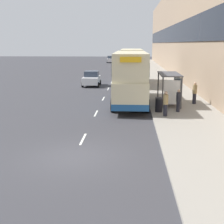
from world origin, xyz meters
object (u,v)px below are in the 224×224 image
(car_0, at_px, (128,64))
(double_decker_bus_near, at_px, (130,77))
(litter_bin, at_px, (159,105))
(car_2, at_px, (111,59))
(pedestrian_2, at_px, (166,103))
(pedestrian_at_shelter, at_px, (178,100))
(car_3, at_px, (130,62))
(double_decker_bus_ahead, at_px, (131,66))
(bus_shelter, at_px, (172,83))
(pedestrian_1, at_px, (195,93))
(car_1, at_px, (92,79))

(car_0, bearing_deg, double_decker_bus_near, -89.18)
(double_decker_bus_near, distance_m, litter_bin, 4.41)
(car_0, distance_m, car_2, 18.35)
(pedestrian_2, relative_size, litter_bin, 1.62)
(pedestrian_at_shelter, bearing_deg, car_3, 93.94)
(pedestrian_2, xyz_separation_m, litter_bin, (-0.32, 1.33, -0.34))
(double_decker_bus_near, relative_size, double_decker_bus_ahead, 1.00)
(double_decker_bus_near, relative_size, car_2, 2.38)
(car_0, bearing_deg, bus_shelter, -84.59)
(pedestrian_1, xyz_separation_m, litter_bin, (-3.17, -3.29, -0.38))
(pedestrian_1, relative_size, pedestrian_2, 1.05)
(pedestrian_at_shelter, relative_size, pedestrian_1, 0.91)
(car_3, bearing_deg, double_decker_bus_ahead, -89.71)
(car_0, bearing_deg, double_decker_bus_ahead, -88.60)
(car_0, relative_size, pedestrian_at_shelter, 2.55)
(double_decker_bus_near, height_order, car_1, double_decker_bus_near)
(car_2, relative_size, car_3, 1.11)
(pedestrian_1, xyz_separation_m, pedestrian_2, (-2.85, -4.62, -0.04))
(bus_shelter, height_order, car_1, bus_shelter)
(car_1, xyz_separation_m, pedestrian_1, (9.88, -11.43, 0.18))
(double_decker_bus_near, xyz_separation_m, pedestrian_1, (5.24, -0.26, -1.23))
(double_decker_bus_near, bearing_deg, pedestrian_at_shelter, -44.76)
(car_3, distance_m, litter_bin, 51.59)
(car_3, relative_size, litter_bin, 3.74)
(bus_shelter, height_order, double_decker_bus_ahead, double_decker_bus_ahead)
(double_decker_bus_near, distance_m, pedestrian_1, 5.39)
(car_0, relative_size, car_1, 1.09)
(bus_shelter, relative_size, pedestrian_2, 2.47)
(car_2, height_order, pedestrian_at_shelter, car_2)
(bus_shelter, bearing_deg, car_0, 95.41)
(double_decker_bus_near, height_order, car_2, double_decker_bus_near)
(car_2, bearing_deg, bus_shelter, 98.30)
(pedestrian_2, bearing_deg, car_2, 96.96)
(bus_shelter, bearing_deg, car_1, 123.58)
(pedestrian_1, bearing_deg, double_decker_bus_ahead, 111.72)
(pedestrian_2, bearing_deg, double_decker_bus_near, 116.18)
(double_decker_bus_ahead, bearing_deg, pedestrian_2, -82.52)
(bus_shelter, height_order, pedestrian_1, bus_shelter)
(pedestrian_2, bearing_deg, car_1, 113.66)
(car_0, bearing_deg, pedestrian_1, -81.79)
(car_1, height_order, litter_bin, car_1)
(car_0, relative_size, pedestrian_2, 2.43)
(car_3, relative_size, pedestrian_2, 2.31)
(pedestrian_at_shelter, bearing_deg, pedestrian_2, -126.44)
(bus_shelter, xyz_separation_m, car_1, (-7.93, 11.95, -1.00))
(car_1, xyz_separation_m, pedestrian_at_shelter, (8.10, -14.61, 0.09))
(car_1, bearing_deg, pedestrian_1, 130.83)
(pedestrian_1, bearing_deg, double_decker_bus_near, 177.19)
(car_1, bearing_deg, pedestrian_2, 113.66)
(car_3, distance_m, pedestrian_2, 52.94)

